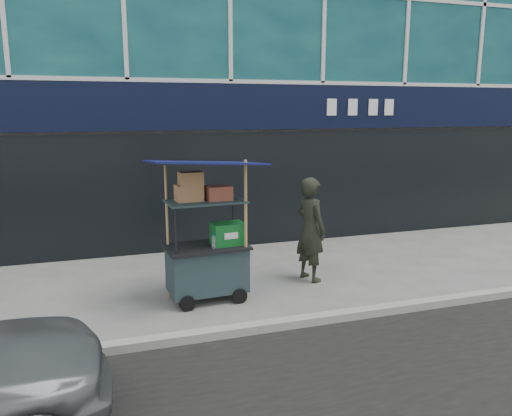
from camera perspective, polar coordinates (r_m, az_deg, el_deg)
name	(u,v)px	position (r m, az deg, el deg)	size (l,w,h in m)	color
ground	(306,318)	(7.14, 5.73, -12.44)	(80.00, 80.00, 0.00)	#61605C
curb	(312,320)	(6.95, 6.41, -12.60)	(80.00, 0.18, 0.12)	gray
vendor_cart	(208,251)	(7.56, -5.53, -4.87)	(1.70, 1.25, 2.19)	#1A2C2D
vendor_man	(310,229)	(8.42, 6.23, -2.42)	(0.64, 0.42, 1.76)	black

